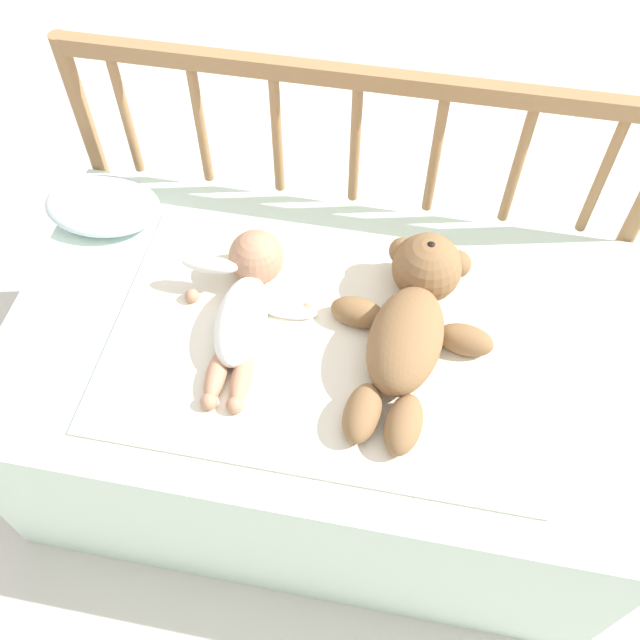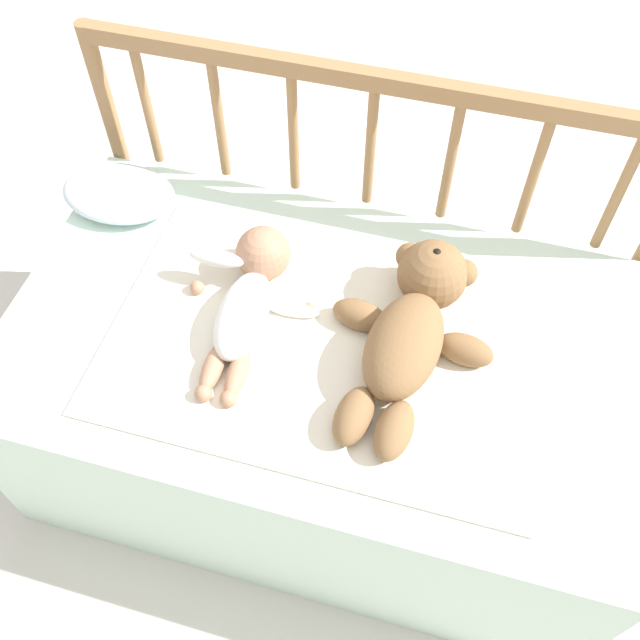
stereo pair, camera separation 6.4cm
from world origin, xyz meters
name	(u,v)px [view 2 (the right image)]	position (x,y,z in m)	size (l,w,h in m)	color
ground_plane	(321,447)	(0.00, 0.00, 0.00)	(12.00, 12.00, 0.00)	silver
crib_mattress	(321,398)	(0.00, 0.00, 0.24)	(1.23, 0.72, 0.49)	silver
crib_rail	(369,169)	(0.00, 0.38, 0.58)	(1.23, 0.04, 0.82)	#997047
blanket	(328,345)	(0.02, -0.02, 0.49)	(0.83, 0.54, 0.01)	silver
teddy_bear	(412,325)	(0.17, 0.03, 0.55)	(0.32, 0.46, 0.14)	olive
baby	(250,294)	(-0.15, 0.03, 0.53)	(0.28, 0.39, 0.11)	white
small_pillow	(119,193)	(-0.52, 0.23, 0.52)	(0.25, 0.18, 0.06)	silver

